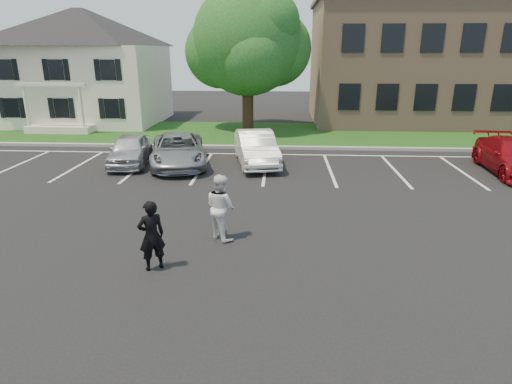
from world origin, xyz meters
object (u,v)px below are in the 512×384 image
(office_building, at_px, (473,62))
(car_white_sedan, at_px, (256,148))
(car_silver_west, at_px, (130,150))
(man_white_shirt, at_px, (221,207))
(house, at_px, (85,67))
(tree, at_px, (249,43))
(man_black_suit, at_px, (151,236))
(car_silver_minivan, at_px, (178,150))

(office_building, height_order, car_white_sedan, office_building)
(car_silver_west, bearing_deg, man_white_shirt, -64.14)
(office_building, relative_size, man_white_shirt, 12.33)
(house, relative_size, man_white_shirt, 5.67)
(tree, distance_m, car_silver_west, 11.11)
(car_white_sedan, bearing_deg, tree, 84.47)
(house, bearing_deg, car_silver_west, -59.24)
(tree, height_order, car_silver_west, tree)
(office_building, bearing_deg, man_black_suit, -125.15)
(man_black_suit, height_order, car_silver_minivan, man_black_suit)
(man_white_shirt, bearing_deg, car_silver_minivan, -24.94)
(house, bearing_deg, car_silver_minivan, -51.96)
(tree, bearing_deg, man_white_shirt, -88.47)
(man_black_suit, distance_m, man_white_shirt, 2.29)
(office_building, relative_size, car_silver_minivan, 4.48)
(man_white_shirt, distance_m, car_silver_minivan, 8.24)
(office_building, bearing_deg, car_white_sedan, -137.59)
(car_silver_minivan, distance_m, car_white_sedan, 3.49)
(man_white_shirt, relative_size, car_silver_west, 0.46)
(car_silver_west, xyz_separation_m, car_silver_minivan, (2.20, -0.05, 0.02))
(house, height_order, man_white_shirt, house)
(house, xyz_separation_m, man_black_suit, (10.70, -21.13, -2.97))
(man_black_suit, bearing_deg, car_silver_west, -100.28)
(office_building, bearing_deg, car_silver_minivan, -142.76)
(man_black_suit, relative_size, car_white_sedan, 0.38)
(tree, relative_size, car_silver_minivan, 1.76)
(man_black_suit, xyz_separation_m, car_white_sedan, (1.85, 9.94, -0.11))
(house, distance_m, car_silver_minivan, 15.06)
(car_silver_west, bearing_deg, car_white_sedan, -4.23)
(tree, xyz_separation_m, car_silver_west, (-4.74, -8.90, -4.67))
(car_silver_minivan, relative_size, car_white_sedan, 1.11)
(office_building, height_order, car_silver_west, office_building)
(office_building, bearing_deg, car_silver_west, -145.99)
(house, height_order, car_silver_minivan, house)
(house, xyz_separation_m, tree, (11.61, -2.66, 1.52))
(man_black_suit, bearing_deg, office_building, -157.18)
(tree, bearing_deg, house, 167.12)
(tree, height_order, man_white_shirt, tree)
(office_building, distance_m, car_white_sedan, 19.88)
(tree, xyz_separation_m, car_silver_minivan, (-2.54, -8.95, -4.65))
(man_black_suit, height_order, man_white_shirt, man_white_shirt)
(man_black_suit, bearing_deg, car_white_sedan, -132.55)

